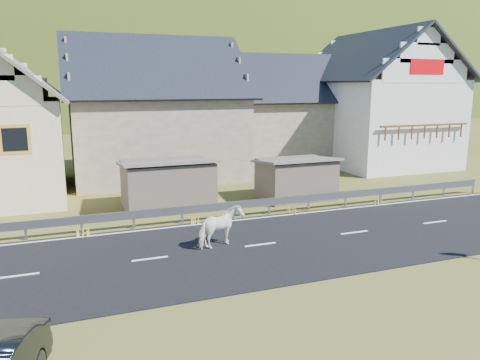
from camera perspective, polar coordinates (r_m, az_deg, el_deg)
name	(u,v)px	position (r m, az deg, el deg)	size (l,w,h in m)	color
ground	(260,246)	(17.13, 2.50, -8.00)	(160.00, 160.00, 0.00)	#484B16
road	(260,245)	(17.13, 2.50, -7.94)	(60.00, 7.00, 0.04)	black
lane_markings	(260,244)	(17.12, 2.50, -7.86)	(60.00, 6.60, 0.01)	silver
guardrail	(227,206)	(20.25, -1.58, -3.23)	(28.10, 0.09, 0.75)	#93969B
shed_left	(167,185)	(22.27, -8.84, -0.58)	(4.30, 3.30, 2.40)	#6E5F50
shed_right	(296,179)	(23.97, 6.81, 0.11)	(3.80, 2.90, 2.20)	#6E5F50
house_stone_a	(153,102)	(30.33, -10.54, 9.31)	(10.80, 9.80, 8.90)	tan
house_stone_b	(283,105)	(35.38, 5.23, 9.12)	(9.80, 8.80, 8.10)	tan
house_white	(376,94)	(35.89, 16.19, 10.07)	(8.80, 10.80, 9.70)	white
mountain	(96,149)	(196.86, -17.14, 3.58)	(440.00, 280.00, 260.00)	#25370D
horse	(220,227)	(16.74, -2.40, -5.74)	(1.70, 0.77, 1.44)	white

